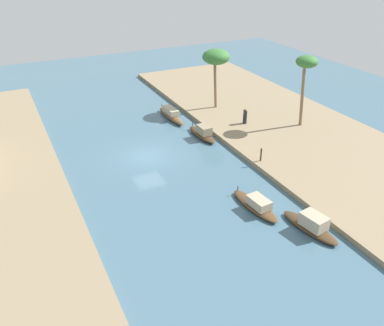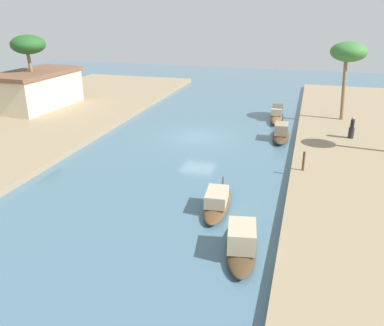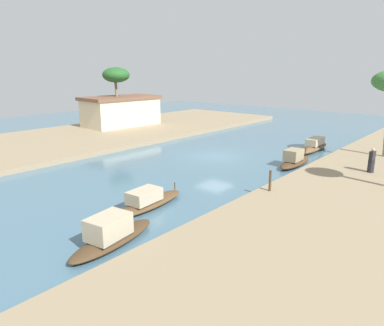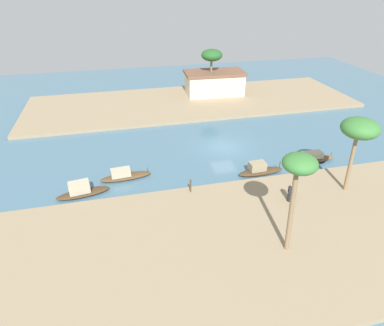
{
  "view_description": "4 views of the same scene",
  "coord_description": "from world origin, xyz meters",
  "views": [
    {
      "loc": [
        -30.03,
        10.37,
        16.38
      ],
      "look_at": [
        -4.71,
        -1.98,
        1.13
      ],
      "focal_mm": 38.3,
      "sensor_mm": 36.0,
      "label": 1
    },
    {
      "loc": [
        -28.64,
        -7.76,
        9.41
      ],
      "look_at": [
        -6.32,
        -1.34,
        0.41
      ],
      "focal_mm": 38.31,
      "sensor_mm": 36.0,
      "label": 2
    },
    {
      "loc": [
        -21.92,
        -16.33,
        6.69
      ],
      "look_at": [
        -4.26,
        -1.2,
        0.52
      ],
      "focal_mm": 32.92,
      "sensor_mm": 36.0,
      "label": 3
    },
    {
      "loc": [
        -10.82,
        -29.88,
        16.01
      ],
      "look_at": [
        -4.49,
        -3.76,
        0.69
      ],
      "focal_mm": 30.85,
      "sensor_mm": 36.0,
      "label": 4
    }
  ],
  "objects": [
    {
      "name": "river_water",
      "position": [
        0.0,
        0.0,
        0.0
      ],
      "size": [
        74.69,
        74.69,
        0.0
      ],
      "primitive_type": "plane",
      "color": "#476B7F",
      "rests_on": "ground"
    },
    {
      "name": "riverbank_left",
      "position": [
        0.0,
        -14.39,
        0.19
      ],
      "size": [
        45.91,
        14.4,
        0.39
      ],
      "primitive_type": "cube",
      "color": "#937F60",
      "rests_on": "ground"
    },
    {
      "name": "riverbank_right",
      "position": [
        0.0,
        14.39,
        0.19
      ],
      "size": [
        45.91,
        14.4,
        0.39
      ],
      "primitive_type": "cube",
      "color": "#937F60",
      "rests_on": "ground"
    },
    {
      "name": "sampan_near_left_bank",
      "position": [
        7.02,
        -5.24,
        0.44
      ],
      "size": [
        5.39,
        1.16,
        1.12
      ],
      "rotation": [
        0.0,
        0.0,
        0.03
      ],
      "color": "brown",
      "rests_on": "river_water"
    },
    {
      "name": "sampan_with_tall_canopy",
      "position": [
        -10.82,
        -3.94,
        0.36
      ],
      "size": [
        4.67,
        1.6,
        1.01
      ],
      "rotation": [
        0.0,
        0.0,
        0.08
      ],
      "color": "brown",
      "rests_on": "river_water"
    },
    {
      "name": "sampan_upstream_small",
      "position": [
        1.36,
        -6.06,
        0.44
      ],
      "size": [
        4.37,
        1.35,
        1.27
      ],
      "rotation": [
        0.0,
        0.0,
        0.04
      ],
      "color": "#47331E",
      "rests_on": "river_water"
    },
    {
      "name": "sampan_with_red_awning",
      "position": [
        -14.41,
        -5.74,
        0.47
      ],
      "size": [
        4.48,
        1.9,
        1.27
      ],
      "rotation": [
        0.0,
        0.0,
        0.16
      ],
      "color": "#47331E",
      "rests_on": "river_water"
    },
    {
      "name": "person_on_near_bank",
      "position": [
        1.74,
        -10.98,
        1.04
      ],
      "size": [
        0.47,
        0.47,
        1.57
      ],
      "rotation": [
        0.0,
        0.0,
        2.94
      ],
      "color": "#232328",
      "rests_on": "riverbank_left"
    },
    {
      "name": "mooring_post",
      "position": [
        -5.61,
        -7.86,
        0.96
      ],
      "size": [
        0.14,
        0.14,
        1.15
      ],
      "primitive_type": "cylinder",
      "color": "#4C3823",
      "rests_on": "riverbank_left"
    },
    {
      "name": "palm_tree_left_near",
      "position": [
        -1.01,
        -15.53,
        6.37
      ],
      "size": [
        2.04,
        2.04,
        6.88
      ],
      "color": "#7F6647",
      "rests_on": "riverbank_left"
    },
    {
      "name": "palm_tree_left_far",
      "position": [
        7.04,
        -10.48,
        5.82
      ],
      "size": [
        2.87,
        2.87,
        6.32
      ],
      "color": "#7F6647",
      "rests_on": "riverbank_left"
    },
    {
      "name": "palm_tree_right_tall",
      "position": [
        3.32,
        16.49,
        6.04
      ],
      "size": [
        3.03,
        3.03,
        6.58
      ],
      "color": "#7F6647",
      "rests_on": "riverbank_right"
    },
    {
      "name": "riverside_building",
      "position": [
        3.85,
        16.6,
        2.09
      ],
      "size": [
        8.94,
        5.11,
        3.36
      ],
      "rotation": [
        0.0,
        0.0,
        -0.05
      ],
      "color": "beige",
      "rests_on": "riverbank_right"
    }
  ]
}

